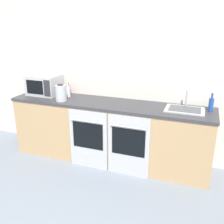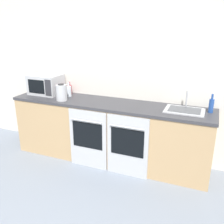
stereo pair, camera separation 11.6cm
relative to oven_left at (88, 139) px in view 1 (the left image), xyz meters
name	(u,v)px [view 1 (the left image)]	position (x,y,z in m)	size (l,w,h in m)	color
wall_back	(116,73)	(0.19, 0.65, 0.85)	(10.00, 0.06, 2.60)	silver
counter_back	(109,132)	(0.19, 0.32, 0.02)	(3.00, 0.63, 0.93)	tan
oven_left	(88,139)	(0.00, 0.00, 0.00)	(0.58, 0.06, 0.88)	#B7BABF
oven_right	(128,146)	(0.60, 0.00, 0.00)	(0.58, 0.06, 0.88)	#B7BABF
microwave	(44,85)	(-0.95, 0.39, 0.64)	(0.50, 0.38, 0.31)	#B7BABF
bottle_red	(68,90)	(-0.59, 0.51, 0.56)	(0.08, 0.08, 0.20)	maroon
bottle_blue	(211,104)	(1.58, 0.41, 0.58)	(0.06, 0.06, 0.24)	#234793
bottle_clear	(68,91)	(-0.52, 0.39, 0.57)	(0.08, 0.08, 0.22)	silver
kettle	(61,93)	(-0.51, 0.16, 0.60)	(0.16, 0.16, 0.25)	#B7BABF
sink	(185,109)	(1.27, 0.35, 0.50)	(0.51, 0.36, 0.24)	#A8AAAF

